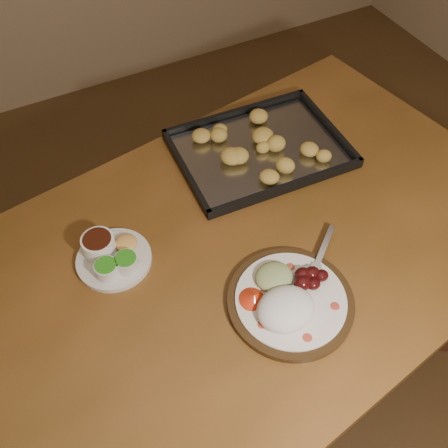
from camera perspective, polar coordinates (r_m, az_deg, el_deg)
ground at (r=1.82m, az=4.50°, el=-20.27°), size 4.00×4.00×0.00m
dining_table at (r=1.28m, az=1.73°, el=-5.29°), size 1.63×1.14×0.75m
dinner_plate at (r=1.11m, az=7.32°, el=-8.57°), size 0.34×0.28×0.06m
condiment_saucer at (r=1.19m, az=-12.81°, el=-3.52°), size 0.18×0.18×0.06m
baking_tray at (r=1.41m, az=4.08°, el=8.63°), size 0.48×0.36×0.05m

